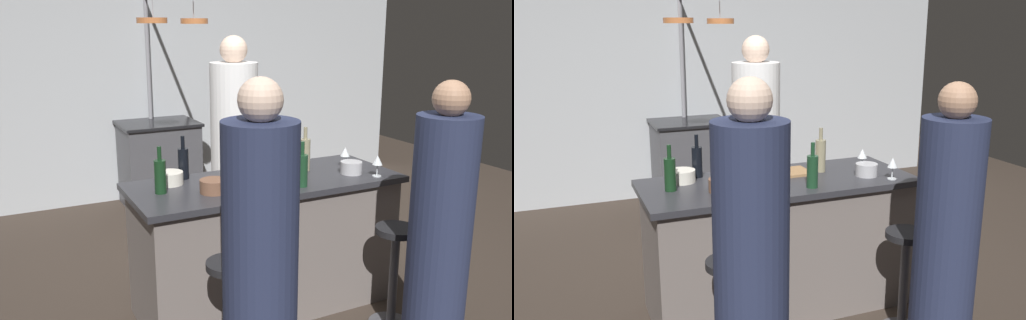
# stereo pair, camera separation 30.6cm
# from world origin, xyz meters

# --- Properties ---
(ground_plane) EXTENTS (9.00, 9.00, 0.00)m
(ground_plane) POSITION_xyz_m (0.00, 0.00, 0.00)
(ground_plane) COLOR #382D26
(back_wall) EXTENTS (6.40, 0.16, 2.60)m
(back_wall) POSITION_xyz_m (0.00, 2.85, 1.30)
(back_wall) COLOR #B2B7BC
(back_wall) RESTS_ON ground_plane
(kitchen_island) EXTENTS (1.80, 0.72, 0.90)m
(kitchen_island) POSITION_xyz_m (0.00, 0.00, 0.45)
(kitchen_island) COLOR slate
(kitchen_island) RESTS_ON ground_plane
(stove_range) EXTENTS (0.80, 0.64, 0.89)m
(stove_range) POSITION_xyz_m (0.00, 2.45, 0.45)
(stove_range) COLOR #47474C
(stove_range) RESTS_ON ground_plane
(chef) EXTENTS (0.38, 0.38, 1.81)m
(chef) POSITION_xyz_m (0.17, 0.88, 0.84)
(chef) COLOR white
(chef) RESTS_ON ground_plane
(bar_stool_right) EXTENTS (0.28, 0.28, 0.68)m
(bar_stool_right) POSITION_xyz_m (0.59, -0.62, 0.38)
(bar_stool_right) COLOR #4C4C51
(bar_stool_right) RESTS_ON ground_plane
(guest_right) EXTENTS (0.34, 0.34, 1.62)m
(guest_right) POSITION_xyz_m (0.57, -0.99, 0.75)
(guest_right) COLOR #262D4C
(guest_right) RESTS_ON ground_plane
(bar_stool_left) EXTENTS (0.28, 0.28, 0.68)m
(bar_stool_left) POSITION_xyz_m (-0.54, -0.62, 0.38)
(bar_stool_left) COLOR #4C4C51
(bar_stool_left) RESTS_ON ground_plane
(guest_left) EXTENTS (0.36, 0.36, 1.68)m
(guest_left) POSITION_xyz_m (-0.54, -0.98, 0.78)
(guest_left) COLOR #262D4C
(guest_left) RESTS_ON ground_plane
(overhead_pot_rack) EXTENTS (0.59, 1.45, 2.17)m
(overhead_pot_rack) POSITION_xyz_m (-0.07, 1.99, 1.64)
(overhead_pot_rack) COLOR gray
(overhead_pot_rack) RESTS_ON ground_plane
(cutting_board) EXTENTS (0.32, 0.22, 0.02)m
(cutting_board) POSITION_xyz_m (0.10, 0.12, 0.91)
(cutting_board) COLOR #997047
(cutting_board) RESTS_ON kitchen_island
(pepper_mill) EXTENTS (0.05, 0.05, 0.21)m
(pepper_mill) POSITION_xyz_m (-0.18, 0.15, 1.01)
(pepper_mill) COLOR #382319
(pepper_mill) RESTS_ON kitchen_island
(wine_bottle_white) EXTENTS (0.07, 0.07, 0.31)m
(wine_bottle_white) POSITION_xyz_m (0.35, 0.09, 1.02)
(wine_bottle_white) COLOR gray
(wine_bottle_white) RESTS_ON kitchen_island
(wine_bottle_green) EXTENTS (0.07, 0.07, 0.29)m
(wine_bottle_green) POSITION_xyz_m (0.13, -0.23, 1.01)
(wine_bottle_green) COLOR #193D23
(wine_bottle_green) RESTS_ON kitchen_island
(wine_bottle_dark) EXTENTS (0.07, 0.07, 0.29)m
(wine_bottle_dark) POSITION_xyz_m (-0.48, 0.27, 1.01)
(wine_bottle_dark) COLOR black
(wine_bottle_dark) RESTS_ON kitchen_island
(wine_bottle_red) EXTENTS (0.07, 0.07, 0.29)m
(wine_bottle_red) POSITION_xyz_m (-0.71, 0.03, 1.01)
(wine_bottle_red) COLOR #143319
(wine_bottle_red) RESTS_ON kitchen_island
(wine_glass_near_right_guest) EXTENTS (0.07, 0.07, 0.15)m
(wine_glass_near_right_guest) POSITION_xyz_m (0.65, 0.04, 1.01)
(wine_glass_near_right_guest) COLOR silver
(wine_glass_near_right_guest) RESTS_ON kitchen_island
(wine_glass_near_left_guest) EXTENTS (0.07, 0.07, 0.15)m
(wine_glass_near_left_guest) POSITION_xyz_m (0.70, -0.26, 1.01)
(wine_glass_near_left_guest) COLOR silver
(wine_glass_near_left_guest) RESTS_ON kitchen_island
(mixing_bowl_ceramic) EXTENTS (0.17, 0.17, 0.08)m
(mixing_bowl_ceramic) POSITION_xyz_m (-0.60, 0.19, 0.94)
(mixing_bowl_ceramic) COLOR silver
(mixing_bowl_ceramic) RESTS_ON kitchen_island
(mixing_bowl_wooden) EXTENTS (0.17, 0.17, 0.08)m
(mixing_bowl_wooden) POSITION_xyz_m (-0.41, -0.10, 0.94)
(mixing_bowl_wooden) COLOR brown
(mixing_bowl_wooden) RESTS_ON kitchen_island
(mixing_bowl_steel) EXTENTS (0.15, 0.15, 0.08)m
(mixing_bowl_steel) POSITION_xyz_m (0.59, -0.12, 0.94)
(mixing_bowl_steel) COLOR #B7B7BC
(mixing_bowl_steel) RESTS_ON kitchen_island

